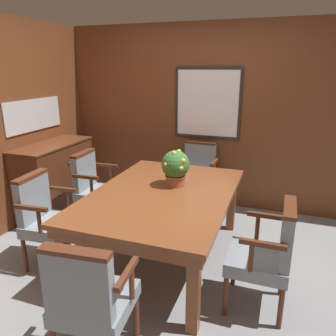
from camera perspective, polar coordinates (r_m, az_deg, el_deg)
name	(u,v)px	position (r m, az deg, el deg)	size (l,w,h in m)	color
ground_plane	(154,264)	(3.42, -2.44, -16.41)	(14.00, 14.00, 0.00)	gray
wall_back	(201,117)	(4.57, 5.69, 8.78)	(7.20, 0.08, 2.45)	brown
dining_table	(163,200)	(3.23, -0.89, -5.60)	(1.31, 1.93, 0.72)	brown
chair_head_far	(197,173)	(4.45, 5.10, -0.90)	(0.53, 0.49, 0.92)	#562B19
chair_left_near	(46,216)	(3.41, -20.45, -7.81)	(0.51, 0.54, 0.92)	#562B19
chair_right_near	(268,252)	(2.75, 16.96, -13.76)	(0.48, 0.52, 0.92)	#562B19
chair_head_near	(90,297)	(2.26, -13.44, -21.03)	(0.55, 0.52, 0.92)	#562B19
chair_left_far	(94,185)	(4.08, -12.70, -2.98)	(0.49, 0.53, 0.92)	#562B19
potted_plant	(175,167)	(3.31, 1.31, 0.21)	(0.29, 0.29, 0.38)	#9E5638
sideboard_cabinet	(56,179)	(4.55, -18.97, -1.86)	(0.49, 1.13, 0.95)	#512816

